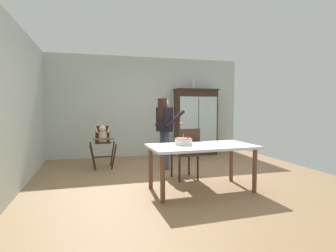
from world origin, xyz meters
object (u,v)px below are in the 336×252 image
at_px(china_cabinet, 196,122).
at_px(birthday_cake, 183,141).
at_px(dining_chair_far_side, 187,150).
at_px(ceramic_vase, 193,85).
at_px(dining_table, 202,151).
at_px(high_chair_with_toddler, 103,139).
at_px(adult_person, 165,125).

distance_m(china_cabinet, birthday_cake, 3.32).
relative_size(birthday_cake, dining_chair_far_side, 0.29).
xyz_separation_m(ceramic_vase, birthday_cake, (-1.31, -3.01, -1.17)).
bearing_deg(dining_table, high_chair_with_toddler, 125.22).
xyz_separation_m(china_cabinet, high_chair_with_toddler, (-2.60, -1.04, -0.28)).
xyz_separation_m(ceramic_vase, adult_person, (-1.22, -1.50, -1.00)).
height_order(high_chair_with_toddler, adult_person, adult_person).
height_order(china_cabinet, dining_chair_far_side, china_cabinet).
relative_size(ceramic_vase, birthday_cake, 0.96).
xyz_separation_m(ceramic_vase, high_chair_with_toddler, (-2.51, -1.04, -1.31)).
height_order(dining_table, birthday_cake, birthday_cake).
bearing_deg(adult_person, china_cabinet, -60.78).
bearing_deg(birthday_cake, ceramic_vase, 66.47).
bearing_deg(china_cabinet, adult_person, -131.17).
height_order(ceramic_vase, high_chair_with_toddler, ceramic_vase).
bearing_deg(high_chair_with_toddler, adult_person, -19.84).
bearing_deg(birthday_cake, dining_chair_far_side, 65.06).
bearing_deg(high_chair_with_toddler, china_cabinet, 21.60).
relative_size(ceramic_vase, adult_person, 0.18).
bearing_deg(adult_person, birthday_cake, 157.01).
xyz_separation_m(dining_table, dining_chair_far_side, (-0.01, 0.66, -0.10)).
xyz_separation_m(china_cabinet, ceramic_vase, (-0.09, 0.00, 1.04)).
relative_size(high_chair_with_toddler, dining_chair_far_side, 0.99).
distance_m(dining_table, birthday_cake, 0.32).
bearing_deg(birthday_cake, china_cabinet, 65.04).
bearing_deg(china_cabinet, dining_chair_far_side, -114.97).
height_order(adult_person, dining_table, adult_person).
bearing_deg(dining_table, ceramic_vase, 71.56).
relative_size(adult_person, dining_chair_far_side, 1.59).
distance_m(ceramic_vase, birthday_cake, 3.48).
bearing_deg(dining_chair_far_side, dining_table, 85.22).
height_order(china_cabinet, ceramic_vase, ceramic_vase).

